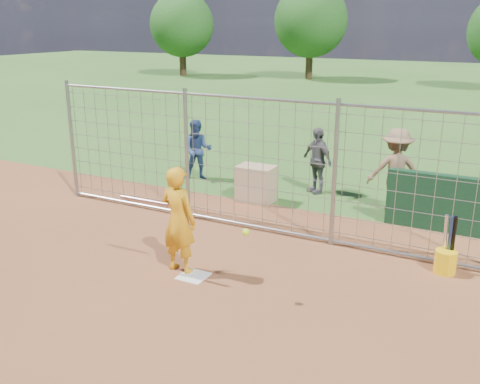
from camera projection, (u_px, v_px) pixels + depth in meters
The scene contains 12 objects.
ground at pixel (200, 272), 8.50m from camera, with size 100.00×100.00×0.00m, color #2D591E.
infield_dirt at pixel (60, 378), 5.96m from camera, with size 18.00×18.00×0.00m, color brown.
home_plate at pixel (193, 276), 8.33m from camera, with size 0.43×0.43×0.02m, color silver.
dugout_wall at pixel (458, 205), 9.88m from camera, with size 2.60×0.20×1.10m, color #11381E.
batter at pixel (178, 220), 8.28m from camera, with size 0.63×0.41×1.72m, color orange.
bystander_a at pixel (198, 150), 13.26m from camera, with size 0.73×0.57×1.50m, color navy.
bystander_b at pixel (317, 160), 12.24m from camera, with size 0.90×0.37×1.53m, color #505054.
bystander_c at pixel (396, 171), 10.98m from camera, with size 1.13×0.65×1.75m, color #806145.
equipment_bin at pixel (256, 184), 11.72m from camera, with size 0.80×0.55×0.80m, color tan.
equipment_in_play at pixel (167, 208), 7.89m from camera, with size 2.18×0.13×0.29m.
bucket_with_bats at pixel (446, 258), 8.40m from camera, with size 0.34×0.34×0.97m.
backstop_fence at pixel (256, 166), 9.81m from camera, with size 9.08×0.08×2.60m.
Camera 1 is at (4.12, -6.55, 3.80)m, focal length 40.00 mm.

